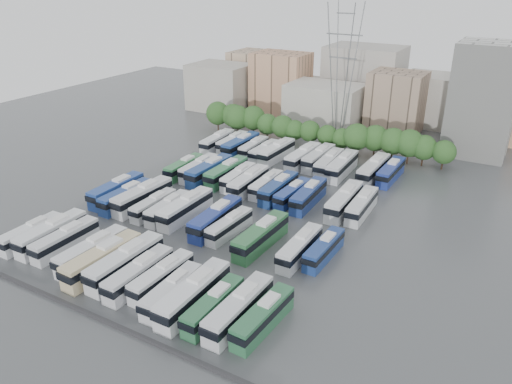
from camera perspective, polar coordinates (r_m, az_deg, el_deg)
The scene contains 54 objects.
ground at distance 90.95m, azimuth -3.60°, elevation -2.56°, with size 220.00×220.00×0.00m, color #424447.
parapet at distance 69.98m, azimuth -18.99°, elevation -12.83°, with size 56.00×0.50×0.50m, color #2D2D30.
tree_line at distance 124.49m, azimuth 6.61°, elevation 7.08°, with size 65.10×7.99×8.12m.
city_buildings at distance 152.54m, azimuth 9.15°, elevation 11.40°, with size 102.00×35.00×20.00m.
apartment_tower at distance 128.91m, azimuth 24.52°, elevation 9.56°, with size 14.00×14.00×26.00m, color silver.
electricity_pylon at distance 127.09m, azimuth 9.81°, elevation 13.79°, with size 9.00×6.91×33.83m.
bus_r0_s0 at distance 88.69m, azimuth -24.30°, elevation -4.31°, with size 2.54×11.36×3.56m.
bus_r0_s1 at distance 86.89m, azimuth -22.33°, elevation -4.38°, with size 3.04×12.87×4.02m.
bus_r0_s2 at distance 84.41m, azimuth -20.95°, elevation -5.09°, with size 2.63×12.02×3.77m.
bus_r0_s4 at distance 79.55m, azimuth -18.22°, elevation -6.45°, with size 3.09×12.69×3.96m.
bus_r0_s5 at distance 76.71m, azimuth -17.11°, elevation -7.38°, with size 3.43×13.63×4.25m.
bus_r0_s6 at distance 75.15m, azimuth -14.70°, elevation -7.75°, with size 3.10×13.69×4.29m.
bus_r0_s7 at distance 72.46m, azimuth -13.24°, elevation -9.08°, with size 2.69×12.28×3.85m.
bus_r0_s8 at distance 71.39m, azimuth -10.74°, elevation -9.50°, with size 2.80×11.54×3.60m.
bus_r0_s9 at distance 68.38m, azimuth -9.60°, elevation -11.10°, with size 2.86×11.35×3.54m.
bus_r0_s10 at distance 66.86m, azimuth -7.17°, elevation -11.47°, with size 3.05×13.57×4.25m.
bus_r0_s11 at distance 65.18m, azimuth -4.88°, elevation -12.79°, with size 2.48×11.33×3.55m.
bus_r0_s12 at distance 64.12m, azimuth -1.96°, elevation -13.15°, with size 3.04×12.95×4.05m.
bus_r0_s13 at distance 63.14m, azimuth 0.81°, elevation -14.05°, with size 3.06×11.67×3.63m.
bus_r1_s0 at distance 99.42m, azimuth -15.65°, elevation 0.23°, with size 2.92×12.96×4.06m.
bus_r1_s1 at distance 96.47m, azimuth -14.60°, elevation -0.46°, with size 2.88×12.38×3.87m.
bus_r1_s2 at distance 95.25m, azimuth -12.83°, elevation -0.46°, with size 3.51×13.77×4.29m.
bus_r1_s3 at distance 92.34m, azimuth -11.63°, elevation -1.46°, with size 2.49×10.83×3.39m.
bus_r1_s4 at distance 90.55m, azimuth -10.02°, elevation -1.82°, with size 2.94×11.25×3.50m.
bus_r1_s5 at distance 89.37m, azimuth -8.06°, elevation -1.82°, with size 2.88×13.19×4.14m.
bus_r1_s7 at distance 85.26m, azimuth -4.63°, elevation -2.98°, with size 3.23×13.30×4.15m.
bus_r1_s8 at distance 83.43m, azimuth -3.08°, elevation -3.87°, with size 2.90×10.93×3.40m.
bus_r1_s10 at distance 79.56m, azimuth 0.57°, elevation -5.01°, with size 3.36×13.37×4.16m.
bus_r1_s12 at distance 77.12m, azimuth 5.03°, elevation -6.32°, with size 2.66×11.90×3.73m.
bus_r1_s13 at distance 77.41m, azimuth 7.78°, elevation -6.46°, with size 2.62×11.00×3.43m.
bus_r2_s1 at distance 108.62m, azimuth -8.21°, elevation 2.84°, with size 2.75×11.58×3.62m.
bus_r2_s2 at distance 107.45m, azimuth -6.53°, elevation 2.74°, with size 3.15×12.17×3.79m.
bus_r2_s3 at distance 105.36m, azimuth -5.33°, elevation 2.48°, with size 3.31×13.54×4.22m.
bus_r2_s4 at distance 104.34m, azimuth -3.43°, elevation 2.28°, with size 2.86×13.01×4.08m.
bus_r2_s5 at distance 102.43m, azimuth -2.04°, elevation 1.73°, with size 3.04×11.48×3.57m.
bus_r2_s6 at distance 99.48m, azimuth -0.86°, elevation 1.18°, with size 3.22×12.86×4.01m.
bus_r2_s7 at distance 99.05m, azimuth 1.16°, elevation 0.88°, with size 2.60×10.93×3.41m.
bus_r2_s8 at distance 96.85m, azimuth 2.59°, elevation 0.44°, with size 2.70×12.35×3.88m.
bus_r2_s9 at distance 95.26m, azimuth 4.20°, elevation -0.14°, with size 2.97×11.22×3.49m.
bus_r2_s10 at distance 94.19m, azimuth 6.02°, elevation -0.37°, with size 3.15×12.55×3.91m.
bus_r2_s12 at distance 92.52m, azimuth 10.03°, elevation -0.99°, with size 3.24×13.51×4.22m.
bus_r2_s13 at distance 91.86m, azimuth 11.99°, elevation -1.49°, with size 3.03×12.23×3.81m.
bus_r3_s0 at distance 123.91m, azimuth -4.44°, elevation 5.81°, with size 3.37×12.68×3.94m.
bus_r3_s1 at distance 123.35m, azimuth -2.72°, elevation 5.70°, with size 2.81×11.70×3.65m.
bus_r3_s2 at distance 120.79m, azimuth -1.76°, elevation 5.42°, with size 3.15×13.21×4.13m.
bus_r3_s3 at distance 119.71m, azimuth -0.28°, elevation 5.11°, with size 2.77×11.30×3.53m.
bus_r3_s4 at distance 117.40m, azimuth 0.95°, elevation 4.71°, with size 2.56×11.15×3.49m.
bus_r3_s5 at distance 116.31m, azimuth 2.38°, elevation 4.65°, with size 3.33×13.07×4.07m.
bus_r3_s7 at distance 113.21m, azimuth 5.38°, elevation 4.03°, with size 3.23×13.41×4.19m.
bus_r3_s8 at distance 113.21m, azimuth 7.16°, elevation 3.91°, with size 3.02×12.92×4.04m.
bus_r3_s9 at distance 110.46m, azimuth 8.34°, elevation 3.31°, with size 3.34×12.85×4.00m.
bus_r3_s10 at distance 109.06m, azimuth 9.81°, elevation 2.99°, with size 3.30×13.52×4.22m.
bus_r3_s12 at distance 108.25m, azimuth 13.28°, elevation 2.54°, with size 3.28×13.72×4.28m.
bus_r3_s13 at distance 108.46m, azimuth 15.14°, elevation 2.26°, with size 2.90×12.37×3.87m.
Camera 1 is at (45.48, -67.34, 40.86)m, focal length 35.00 mm.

